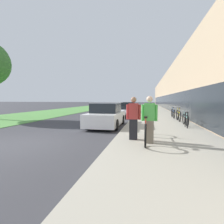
{
  "coord_description": "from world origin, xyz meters",
  "views": [
    {
      "loc": [
        4.5,
        -5.42,
        1.64
      ],
      "look_at": [
        0.96,
        12.23,
        0.36
      ],
      "focal_mm": 28.0,
      "sensor_mm": 36.0,
      "label": 1
    }
  ],
  "objects_px": {
    "cruiser_bike_nearest": "(185,119)",
    "vintage_roadster_curbside": "(122,113)",
    "person_rider": "(149,120)",
    "tandem_bicycle": "(146,130)",
    "parked_sedan_far": "(128,108)",
    "person_bystander": "(133,118)",
    "parked_sedan_curbside": "(106,116)",
    "bike_rack_hoop": "(186,118)",
    "cruiser_bike_middle": "(178,115)",
    "cruiser_bike_farthest": "(173,113)"
  },
  "relations": [
    {
      "from": "cruiser_bike_nearest",
      "to": "vintage_roadster_curbside",
      "type": "bearing_deg",
      "value": 130.54
    },
    {
      "from": "person_rider",
      "to": "vintage_roadster_curbside",
      "type": "relative_size",
      "value": 0.42
    },
    {
      "from": "tandem_bicycle",
      "to": "parked_sedan_far",
      "type": "bearing_deg",
      "value": 98.35
    },
    {
      "from": "person_bystander",
      "to": "parked_sedan_curbside",
      "type": "height_order",
      "value": "person_bystander"
    },
    {
      "from": "cruiser_bike_nearest",
      "to": "vintage_roadster_curbside",
      "type": "height_order",
      "value": "vintage_roadster_curbside"
    },
    {
      "from": "parked_sedan_far",
      "to": "vintage_roadster_curbside",
      "type": "bearing_deg",
      "value": -90.02
    },
    {
      "from": "person_bystander",
      "to": "bike_rack_hoop",
      "type": "bearing_deg",
      "value": 52.71
    },
    {
      "from": "cruiser_bike_middle",
      "to": "vintage_roadster_curbside",
      "type": "xyz_separation_m",
      "value": [
        -4.5,
        3.05,
        -0.11
      ]
    },
    {
      "from": "bike_rack_hoop",
      "to": "cruiser_bike_nearest",
      "type": "relative_size",
      "value": 0.52
    },
    {
      "from": "person_bystander",
      "to": "parked_sedan_curbside",
      "type": "distance_m",
      "value": 4.17
    },
    {
      "from": "person_bystander",
      "to": "cruiser_bike_farthest",
      "type": "bearing_deg",
      "value": 73.01
    },
    {
      "from": "person_rider",
      "to": "cruiser_bike_nearest",
      "type": "distance_m",
      "value": 5.17
    },
    {
      "from": "person_bystander",
      "to": "vintage_roadster_curbside",
      "type": "xyz_separation_m",
      "value": [
        -1.79,
        9.53,
        -0.52
      ]
    },
    {
      "from": "person_rider",
      "to": "parked_sedan_far",
      "type": "bearing_deg",
      "value": 98.59
    },
    {
      "from": "person_bystander",
      "to": "parked_sedan_far",
      "type": "relative_size",
      "value": 0.36
    },
    {
      "from": "bike_rack_hoop",
      "to": "cruiser_bike_nearest",
      "type": "xyz_separation_m",
      "value": [
        0.12,
        0.82,
        -0.16
      ]
    },
    {
      "from": "cruiser_bike_middle",
      "to": "bike_rack_hoop",
      "type": "bearing_deg",
      "value": -91.83
    },
    {
      "from": "cruiser_bike_middle",
      "to": "parked_sedan_curbside",
      "type": "relative_size",
      "value": 0.43
    },
    {
      "from": "cruiser_bike_farthest",
      "to": "person_bystander",
      "type": "bearing_deg",
      "value": -106.99
    },
    {
      "from": "vintage_roadster_curbside",
      "to": "cruiser_bike_middle",
      "type": "bearing_deg",
      "value": -34.18
    },
    {
      "from": "vintage_roadster_curbside",
      "to": "person_bystander",
      "type": "bearing_deg",
      "value": -79.37
    },
    {
      "from": "person_bystander",
      "to": "bike_rack_hoop",
      "type": "xyz_separation_m",
      "value": [
        2.61,
        3.43,
        -0.3
      ]
    },
    {
      "from": "bike_rack_hoop",
      "to": "person_rider",
      "type": "bearing_deg",
      "value": -117.73
    },
    {
      "from": "person_bystander",
      "to": "parked_sedan_curbside",
      "type": "relative_size",
      "value": 0.4
    },
    {
      "from": "person_rider",
      "to": "cruiser_bike_middle",
      "type": "distance_m",
      "value": 7.24
    },
    {
      "from": "person_bystander",
      "to": "person_rider",
      "type": "bearing_deg",
      "value": -36.57
    },
    {
      "from": "person_bystander",
      "to": "parked_sedan_far",
      "type": "xyz_separation_m",
      "value": [
        -1.79,
        15.23,
        -0.32
      ]
    },
    {
      "from": "vintage_roadster_curbside",
      "to": "bike_rack_hoop",
      "type": "bearing_deg",
      "value": -54.22
    },
    {
      "from": "bike_rack_hoop",
      "to": "parked_sedan_curbside",
      "type": "distance_m",
      "value": 4.54
    },
    {
      "from": "person_rider",
      "to": "bike_rack_hoop",
      "type": "bearing_deg",
      "value": 62.27
    },
    {
      "from": "person_bystander",
      "to": "parked_sedan_far",
      "type": "height_order",
      "value": "person_bystander"
    },
    {
      "from": "tandem_bicycle",
      "to": "cruiser_bike_farthest",
      "type": "xyz_separation_m",
      "value": [
        2.18,
        8.72,
        -0.02
      ]
    },
    {
      "from": "bike_rack_hoop",
      "to": "parked_sedan_far",
      "type": "height_order",
      "value": "parked_sedan_far"
    },
    {
      "from": "person_rider",
      "to": "parked_sedan_curbside",
      "type": "height_order",
      "value": "person_rider"
    },
    {
      "from": "person_rider",
      "to": "cruiser_bike_middle",
      "type": "height_order",
      "value": "person_rider"
    },
    {
      "from": "vintage_roadster_curbside",
      "to": "parked_sedan_far",
      "type": "distance_m",
      "value": 5.71
    },
    {
      "from": "tandem_bicycle",
      "to": "cruiser_bike_nearest",
      "type": "xyz_separation_m",
      "value": [
        2.27,
        4.33,
        -0.05
      ]
    },
    {
      "from": "person_bystander",
      "to": "bike_rack_hoop",
      "type": "distance_m",
      "value": 4.32
    },
    {
      "from": "parked_sedan_curbside",
      "to": "person_bystander",
      "type": "bearing_deg",
      "value": -62.38
    },
    {
      "from": "person_rider",
      "to": "cruiser_bike_nearest",
      "type": "bearing_deg",
      "value": 65.33
    },
    {
      "from": "cruiser_bike_farthest",
      "to": "vintage_roadster_curbside",
      "type": "relative_size",
      "value": 0.48
    },
    {
      "from": "vintage_roadster_curbside",
      "to": "tandem_bicycle",
      "type": "bearing_deg",
      "value": -76.82
    },
    {
      "from": "cruiser_bike_middle",
      "to": "vintage_roadster_curbside",
      "type": "relative_size",
      "value": 0.45
    },
    {
      "from": "cruiser_bike_nearest",
      "to": "bike_rack_hoop",
      "type": "bearing_deg",
      "value": -98.35
    },
    {
      "from": "parked_sedan_far",
      "to": "person_rider",
      "type": "bearing_deg",
      "value": -81.41
    },
    {
      "from": "vintage_roadster_curbside",
      "to": "parked_sedan_far",
      "type": "relative_size",
      "value": 0.88
    },
    {
      "from": "bike_rack_hoop",
      "to": "vintage_roadster_curbside",
      "type": "height_order",
      "value": "bike_rack_hoop"
    },
    {
      "from": "parked_sedan_curbside",
      "to": "parked_sedan_far",
      "type": "xyz_separation_m",
      "value": [
        0.14,
        11.55,
        -0.04
      ]
    },
    {
      "from": "person_bystander",
      "to": "vintage_roadster_curbside",
      "type": "bearing_deg",
      "value": 100.63
    },
    {
      "from": "person_rider",
      "to": "cruiser_bike_nearest",
      "type": "height_order",
      "value": "person_rider"
    }
  ]
}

